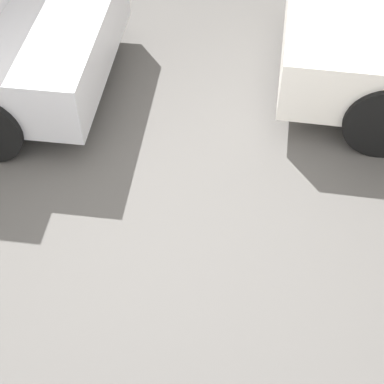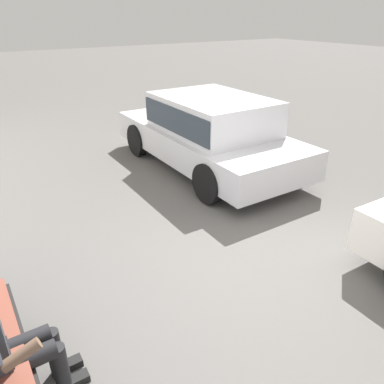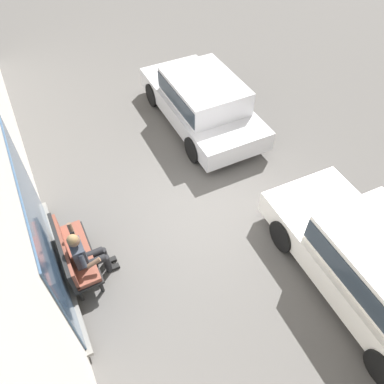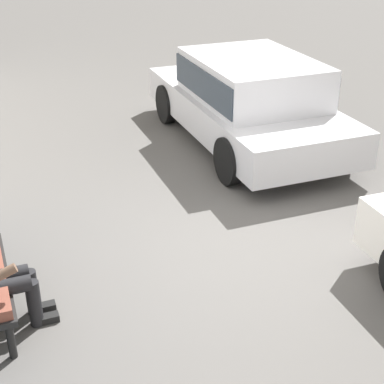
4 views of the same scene
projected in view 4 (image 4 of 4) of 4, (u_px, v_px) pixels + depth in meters
The scene contains 2 objects.
ground_plane at pixel (241, 246), 6.68m from camera, with size 60.00×60.00×0.00m, color #565451.
parked_car_mid at pixel (249, 97), 9.11m from camera, with size 4.25×1.97×1.40m.
Camera 4 is at (-5.09, 2.60, 3.55)m, focal length 55.00 mm.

